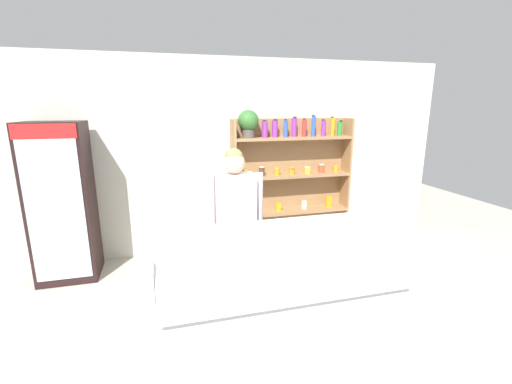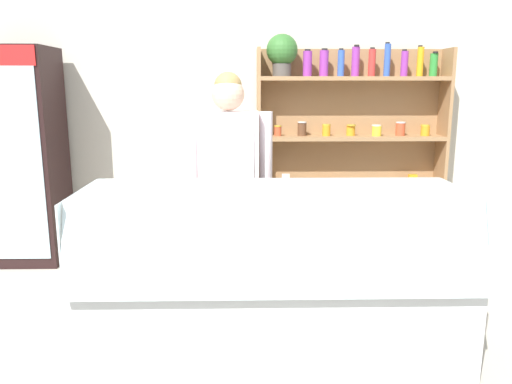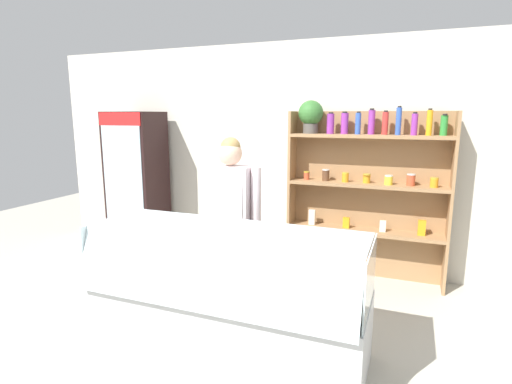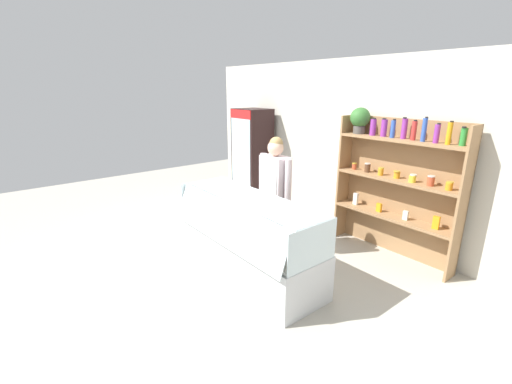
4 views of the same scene
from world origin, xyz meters
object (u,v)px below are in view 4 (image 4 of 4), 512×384
shelving_unit (393,174)px  shop_clerk (275,186)px  drinks_fridge (252,158)px  deli_display_case (248,251)px

shelving_unit → shop_clerk: (-1.00, -1.24, -0.17)m
drinks_fridge → shelving_unit: size_ratio=0.94×
drinks_fridge → shop_clerk: bearing=-29.5°
drinks_fridge → shop_clerk: (1.86, -1.05, 0.03)m
drinks_fridge → shop_clerk: 2.14m
drinks_fridge → deli_display_case: (2.12, -1.72, -0.63)m
drinks_fridge → shelving_unit: 2.88m
shelving_unit → shop_clerk: shelving_unit is taller
drinks_fridge → deli_display_case: drinks_fridge is taller
deli_display_case → shop_clerk: shop_clerk is taller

